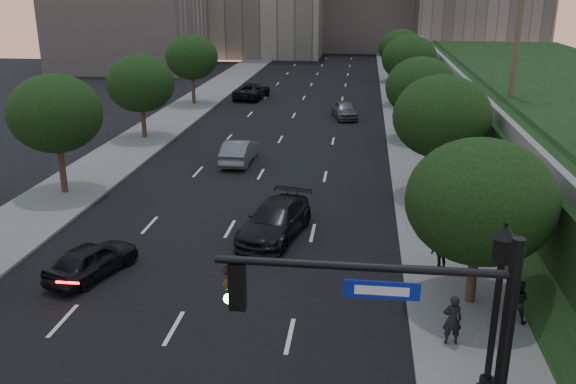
# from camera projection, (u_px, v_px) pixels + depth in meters

# --- Properties ---
(road_surface) EXTENTS (16.00, 140.00, 0.02)m
(road_surface) POSITION_uv_depth(u_px,v_px,m) (277.00, 146.00, 44.30)
(road_surface) COLOR black
(road_surface) RESTS_ON ground
(sidewalk_right) EXTENTS (4.50, 140.00, 0.15)m
(sidewalk_right) POSITION_uv_depth(u_px,v_px,m) (420.00, 150.00, 43.09)
(sidewalk_right) COLOR slate
(sidewalk_right) RESTS_ON ground
(sidewalk_left) EXTENTS (4.50, 140.00, 0.15)m
(sidewalk_left) POSITION_uv_depth(u_px,v_px,m) (141.00, 141.00, 45.48)
(sidewalk_left) COLOR slate
(sidewalk_left) RESTS_ON ground
(parapet_wall) EXTENTS (0.35, 90.00, 0.70)m
(parapet_wall) POSITION_uv_depth(u_px,v_px,m) (478.00, 95.00, 39.45)
(parapet_wall) COLOR slate
(parapet_wall) RESTS_ON embankment
(office_block_filler) EXTENTS (18.00, 16.00, 14.00)m
(office_block_filler) POSITION_uv_depth(u_px,v_px,m) (128.00, 17.00, 82.65)
(office_block_filler) COLOR #A7A099
(office_block_filler) RESTS_ON ground
(tree_right_a) EXTENTS (5.20, 5.20, 6.24)m
(tree_right_a) POSITION_uv_depth(u_px,v_px,m) (480.00, 201.00, 21.15)
(tree_right_a) COLOR #38281C
(tree_right_a) RESTS_ON ground
(tree_right_b) EXTENTS (5.20, 5.20, 6.74)m
(tree_right_b) POSITION_uv_depth(u_px,v_px,m) (442.00, 117.00, 32.26)
(tree_right_b) COLOR #38281C
(tree_right_b) RESTS_ON ground
(tree_right_c) EXTENTS (5.20, 5.20, 6.24)m
(tree_right_c) POSITION_uv_depth(u_px,v_px,m) (421.00, 87.00, 44.63)
(tree_right_c) COLOR #38281C
(tree_right_c) RESTS_ON ground
(tree_right_d) EXTENTS (5.20, 5.20, 6.74)m
(tree_right_d) POSITION_uv_depth(u_px,v_px,m) (409.00, 59.00, 57.61)
(tree_right_d) COLOR #38281C
(tree_right_d) RESTS_ON ground
(tree_right_e) EXTENTS (5.20, 5.20, 6.24)m
(tree_right_e) POSITION_uv_depth(u_px,v_px,m) (401.00, 48.00, 71.86)
(tree_right_e) COLOR #38281C
(tree_right_e) RESTS_ON ground
(tree_left_b) EXTENTS (5.00, 5.00, 6.71)m
(tree_left_b) POSITION_uv_depth(u_px,v_px,m) (55.00, 114.00, 32.76)
(tree_left_b) COLOR #38281C
(tree_left_b) RESTS_ON ground
(tree_left_c) EXTENTS (5.00, 5.00, 6.34)m
(tree_left_c) POSITION_uv_depth(u_px,v_px,m) (141.00, 84.00, 45.09)
(tree_left_c) COLOR #38281C
(tree_left_c) RESTS_ON ground
(tree_left_d) EXTENTS (5.00, 5.00, 6.71)m
(tree_left_d) POSITION_uv_depth(u_px,v_px,m) (192.00, 57.00, 58.12)
(tree_left_d) COLOR #38281C
(tree_left_d) RESTS_ON ground
(street_lamp) EXTENTS (0.64, 0.64, 5.62)m
(street_lamp) POSITION_uv_depth(u_px,v_px,m) (493.00, 327.00, 16.00)
(street_lamp) COLOR black
(street_lamp) RESTS_ON ground
(sedan_near_left) EXTENTS (2.96, 4.53, 1.43)m
(sedan_near_left) POSITION_uv_depth(u_px,v_px,m) (92.00, 259.00, 24.42)
(sedan_near_left) COLOR black
(sedan_near_left) RESTS_ON ground
(sedan_mid_left) EXTENTS (1.73, 4.81, 1.58)m
(sedan_mid_left) POSITION_uv_depth(u_px,v_px,m) (239.00, 151.00, 39.93)
(sedan_mid_left) COLOR slate
(sedan_mid_left) RESTS_ON ground
(sedan_far_left) EXTENTS (3.35, 6.05, 1.60)m
(sedan_far_left) POSITION_uv_depth(u_px,v_px,m) (252.00, 91.00, 62.54)
(sedan_far_left) COLOR black
(sedan_far_left) RESTS_ON ground
(sedan_near_right) EXTENTS (3.39, 5.93, 1.62)m
(sedan_near_right) POSITION_uv_depth(u_px,v_px,m) (275.00, 220.00, 28.20)
(sedan_near_right) COLOR black
(sedan_near_right) RESTS_ON ground
(sedan_far_right) EXTENTS (2.71, 4.79, 1.54)m
(sedan_far_right) POSITION_uv_depth(u_px,v_px,m) (344.00, 110.00, 53.30)
(sedan_far_right) COLOR #505258
(sedan_far_right) RESTS_ON ground
(pedestrian_a) EXTENTS (0.66, 0.47, 1.71)m
(pedestrian_a) POSITION_uv_depth(u_px,v_px,m) (452.00, 320.00, 19.46)
(pedestrian_a) COLOR black
(pedestrian_a) RESTS_ON sidewalk_right
(pedestrian_b) EXTENTS (0.91, 0.81, 1.56)m
(pedestrian_b) POSITION_uv_depth(u_px,v_px,m) (518.00, 301.00, 20.76)
(pedestrian_b) COLOR black
(pedestrian_b) RESTS_ON sidewalk_right
(pedestrian_c) EXTENTS (1.13, 0.96, 1.82)m
(pedestrian_c) POSITION_uv_depth(u_px,v_px,m) (442.00, 250.00, 24.44)
(pedestrian_c) COLOR black
(pedestrian_c) RESTS_ON sidewalk_right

